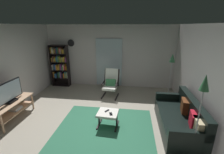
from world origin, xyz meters
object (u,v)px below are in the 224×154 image
(bookshelf_near_tv, at_px, (60,64))
(floor_lamp_by_sofa, at_px, (203,95))
(television, at_px, (9,93))
(floor_lamp_by_shelf, at_px, (172,63))
(tv_stand, at_px, (13,108))
(lounge_armchair, at_px, (111,82))
(wall_clock, at_px, (71,43))
(ottoman, at_px, (108,115))
(tv_remote, at_px, (107,111))
(cell_phone, at_px, (111,114))
(leather_sofa, at_px, (180,119))

(bookshelf_near_tv, height_order, floor_lamp_by_sofa, bookshelf_near_tv)
(television, height_order, floor_lamp_by_shelf, floor_lamp_by_shelf)
(tv_stand, bearing_deg, lounge_armchair, 37.66)
(tv_stand, relative_size, television, 1.47)
(tv_stand, distance_m, wall_clock, 3.37)
(ottoman, distance_m, floor_lamp_by_shelf, 2.95)
(tv_stand, relative_size, bookshelf_near_tv, 0.75)
(tv_remote, relative_size, wall_clock, 0.50)
(tv_stand, xyz_separation_m, floor_lamp_by_shelf, (4.64, 2.00, 0.97))
(television, bearing_deg, floor_lamp_by_sofa, -10.45)
(lounge_armchair, relative_size, floor_lamp_by_shelf, 0.62)
(cell_phone, bearing_deg, floor_lamp_by_shelf, 30.91)
(wall_clock, bearing_deg, floor_lamp_by_sofa, -44.55)
(bookshelf_near_tv, bearing_deg, leather_sofa, -31.54)
(floor_lamp_by_sofa, bearing_deg, cell_phone, 156.12)
(bookshelf_near_tv, distance_m, floor_lamp_by_sofa, 5.65)
(ottoman, bearing_deg, cell_phone, -41.56)
(leather_sofa, xyz_separation_m, floor_lamp_by_shelf, (0.11, 1.91, 1.02))
(lounge_armchair, bearing_deg, floor_lamp_by_shelf, 1.41)
(television, bearing_deg, wall_clock, 76.90)
(floor_lamp_by_shelf, height_order, wall_clock, wall_clock)
(leather_sofa, distance_m, floor_lamp_by_shelf, 2.17)
(tv_remote, height_order, floor_lamp_by_sofa, floor_lamp_by_sofa)
(television, xyz_separation_m, wall_clock, (0.69, 2.95, 1.03))
(tv_stand, xyz_separation_m, cell_phone, (2.80, -0.08, 0.06))
(ottoman, bearing_deg, floor_lamp_by_sofa, -24.94)
(ottoman, distance_m, wall_clock, 3.87)
(tv_stand, relative_size, floor_lamp_by_sofa, 0.76)
(leather_sofa, relative_size, floor_lamp_by_shelf, 1.19)
(tv_stand, relative_size, tv_remote, 9.26)
(leather_sofa, distance_m, ottoman, 1.83)
(television, relative_size, ottoman, 1.65)
(television, xyz_separation_m, floor_lamp_by_sofa, (4.54, -0.84, 0.57))
(tv_remote, distance_m, floor_lamp_by_shelf, 2.91)
(television, distance_m, cell_phone, 2.82)
(leather_sofa, distance_m, tv_remote, 1.86)
(lounge_armchair, height_order, cell_phone, lounge_armchair)
(bookshelf_near_tv, height_order, wall_clock, wall_clock)
(tv_stand, distance_m, floor_lamp_by_sofa, 4.73)
(tv_stand, distance_m, floor_lamp_by_shelf, 5.15)
(lounge_armchair, height_order, floor_lamp_by_shelf, floor_lamp_by_shelf)
(cell_phone, xyz_separation_m, wall_clock, (-2.11, 3.02, 1.44))
(lounge_armchair, xyz_separation_m, floor_lamp_by_sofa, (2.02, -2.79, 0.85))
(floor_lamp_by_shelf, distance_m, wall_clock, 4.10)
(television, relative_size, leather_sofa, 0.47)
(bookshelf_near_tv, xyz_separation_m, cell_phone, (2.59, -2.82, -0.55))
(floor_lamp_by_sofa, xyz_separation_m, floor_lamp_by_shelf, (0.10, 2.84, -0.06))
(ottoman, relative_size, tv_remote, 3.84)
(floor_lamp_by_shelf, bearing_deg, tv_remote, -135.49)
(floor_lamp_by_sofa, bearing_deg, floor_lamp_by_shelf, 87.90)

